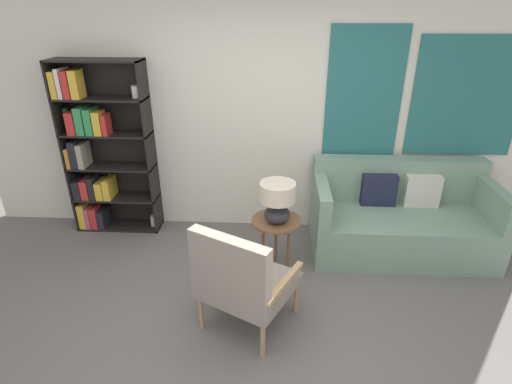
{
  "coord_description": "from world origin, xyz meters",
  "views": [
    {
      "loc": [
        0.15,
        -2.18,
        2.41
      ],
      "look_at": [
        -0.02,
        0.99,
        0.9
      ],
      "focal_mm": 28.0,
      "sensor_mm": 36.0,
      "label": 1
    }
  ],
  "objects_px": {
    "couch": "(400,219)",
    "table_lamp": "(277,199)",
    "bookshelf": "(98,152)",
    "armchair": "(240,278)",
    "side_table": "(276,227)"
  },
  "relations": [
    {
      "from": "armchair",
      "to": "table_lamp",
      "type": "distance_m",
      "value": 0.87
    },
    {
      "from": "couch",
      "to": "table_lamp",
      "type": "relative_size",
      "value": 4.63
    },
    {
      "from": "armchair",
      "to": "table_lamp",
      "type": "xyz_separation_m",
      "value": [
        0.27,
        0.78,
        0.29
      ]
    },
    {
      "from": "bookshelf",
      "to": "armchair",
      "type": "height_order",
      "value": "bookshelf"
    },
    {
      "from": "couch",
      "to": "side_table",
      "type": "bearing_deg",
      "value": -159.27
    },
    {
      "from": "couch",
      "to": "side_table",
      "type": "xyz_separation_m",
      "value": [
        -1.3,
        -0.49,
        0.15
      ]
    },
    {
      "from": "bookshelf",
      "to": "side_table",
      "type": "xyz_separation_m",
      "value": [
        1.97,
        -0.77,
        -0.43
      ]
    },
    {
      "from": "armchair",
      "to": "bookshelf",
      "type": "bearing_deg",
      "value": 137.16
    },
    {
      "from": "bookshelf",
      "to": "armchair",
      "type": "distance_m",
      "value": 2.36
    },
    {
      "from": "couch",
      "to": "table_lamp",
      "type": "distance_m",
      "value": 1.47
    },
    {
      "from": "table_lamp",
      "to": "bookshelf",
      "type": "bearing_deg",
      "value": 157.8
    },
    {
      "from": "couch",
      "to": "side_table",
      "type": "height_order",
      "value": "couch"
    },
    {
      "from": "armchair",
      "to": "side_table",
      "type": "xyz_separation_m",
      "value": [
        0.26,
        0.81,
        -0.01
      ]
    },
    {
      "from": "bookshelf",
      "to": "side_table",
      "type": "distance_m",
      "value": 2.16
    },
    {
      "from": "bookshelf",
      "to": "couch",
      "type": "bearing_deg",
      "value": -4.81
    }
  ]
}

